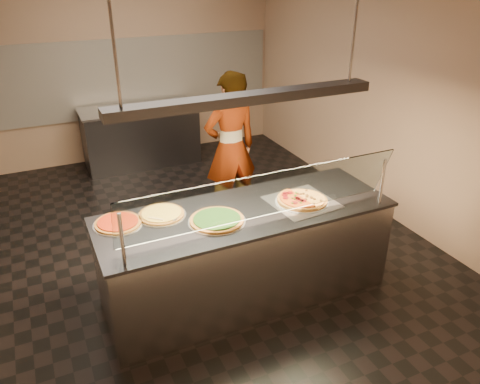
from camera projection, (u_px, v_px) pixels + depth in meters
name	position (u px, v px, depth m)	size (l,w,h in m)	color
ground	(192.00, 240.00, 5.52)	(5.00, 6.00, 0.02)	black
wall_back	(123.00, 65.00, 7.31)	(5.00, 0.02, 3.00)	#9C7D64
wall_front	(375.00, 271.00, 2.40)	(5.00, 0.02, 3.00)	#9C7D64
wall_right	(377.00, 91.00, 5.80)	(0.02, 6.00, 3.00)	#9C7D64
tile_band	(124.00, 78.00, 7.37)	(4.90, 0.02, 1.20)	silver
serving_counter	(246.00, 254.00, 4.40)	(2.68, 0.94, 0.93)	#B7B7BC
sneeze_guard	(264.00, 196.00, 3.79)	(2.44, 0.18, 0.54)	#B7B7BC
perforated_tray	(302.00, 201.00, 4.34)	(0.60, 0.60, 0.01)	silver
half_pizza_pepperoni	(291.00, 201.00, 4.28)	(0.27, 0.48, 0.05)	brown
half_pizza_sausage	(312.00, 197.00, 4.37)	(0.27, 0.48, 0.04)	brown
pizza_spinach	(217.00, 220.00, 4.01)	(0.50, 0.50, 0.03)	silver
pizza_cheese	(161.00, 214.00, 4.11)	(0.43, 0.43, 0.03)	silver
pizza_tomato	(118.00, 223.00, 3.97)	(0.42, 0.42, 0.03)	silver
pizza_spatula	(163.00, 218.00, 4.01)	(0.29, 0.17, 0.02)	#B7B7BC
prep_table	(141.00, 136.00, 7.42)	(1.78, 0.74, 0.93)	#323237
worker	(231.00, 148.00, 5.61)	(0.68, 0.44, 1.85)	#343039
heat_lamp_housing	(247.00, 98.00, 3.75)	(2.30, 0.18, 0.08)	#323237
lamp_rod_left	(113.00, 34.00, 3.13)	(0.02, 0.02, 1.01)	#B7B7BC
lamp_rod_right	(355.00, 21.00, 3.89)	(0.02, 0.02, 1.01)	#B7B7BC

